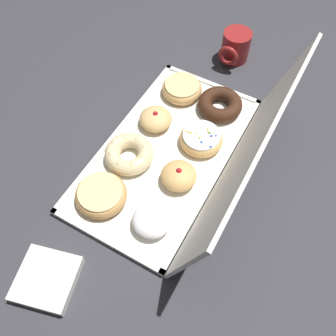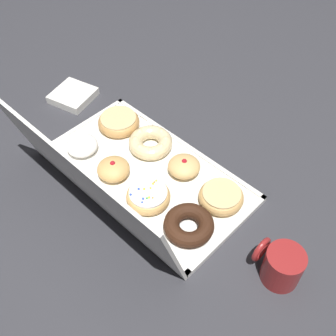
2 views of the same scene
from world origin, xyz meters
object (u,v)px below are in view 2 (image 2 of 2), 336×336
at_px(powdered_filled_donut_7, 82,145).
at_px(napkin_stack, 73,95).
at_px(chocolate_cake_ring_donut_4, 189,225).
at_px(coffee_mug, 281,265).
at_px(donut_box, 148,174).
at_px(glazed_ring_donut_3, 119,122).
at_px(cruller_donut_2, 151,142).
at_px(sprinkle_donut_5, 148,196).
at_px(jelly_filled_donut_1, 184,166).
at_px(jelly_filled_donut_6, 113,169).
at_px(glazed_ring_donut_0, 221,197).

relative_size(powdered_filled_donut_7, napkin_stack, 0.74).
xyz_separation_m(chocolate_cake_ring_donut_4, powdered_filled_donut_7, (0.38, 0.01, 0.00)).
xyz_separation_m(powdered_filled_donut_7, coffee_mug, (-0.59, -0.06, 0.01)).
bearing_deg(donut_box, chocolate_cake_ring_donut_4, 163.53).
relative_size(donut_box, glazed_ring_donut_3, 4.59).
distance_m(donut_box, powdered_filled_donut_7, 0.20).
bearing_deg(donut_box, cruller_donut_2, -48.56).
bearing_deg(donut_box, sprinkle_donut_5, 136.01).
relative_size(donut_box, cruller_donut_2, 4.53).
height_order(jelly_filled_donut_1, cruller_donut_2, jelly_filled_donut_1).
distance_m(powdered_filled_donut_7, napkin_stack, 0.24).
distance_m(jelly_filled_donut_1, napkin_stack, 0.45).
bearing_deg(powdered_filled_donut_7, coffee_mug, -173.86).
relative_size(donut_box, jelly_filled_donut_6, 6.46).
distance_m(jelly_filled_donut_1, glazed_ring_donut_3, 0.25).
bearing_deg(donut_box, glazed_ring_donut_0, -163.19).
bearing_deg(jelly_filled_donut_6, napkin_stack, -20.27).
relative_size(donut_box, napkin_stack, 4.68).
height_order(glazed_ring_donut_0, jelly_filled_donut_1, jelly_filled_donut_1).
height_order(glazed_ring_donut_3, chocolate_cake_ring_donut_4, chocolate_cake_ring_donut_4).
bearing_deg(cruller_donut_2, napkin_stack, 2.01).
bearing_deg(donut_box, powdered_filled_donut_7, 20.46).
distance_m(jelly_filled_donut_1, chocolate_cake_ring_donut_4, 0.18).
bearing_deg(jelly_filled_donut_1, cruller_donut_2, -0.65).
xyz_separation_m(glazed_ring_donut_0, cruller_donut_2, (0.25, -0.01, 0.00)).
height_order(chocolate_cake_ring_donut_4, powdered_filled_donut_7, powdered_filled_donut_7).
distance_m(glazed_ring_donut_3, sprinkle_donut_5, 0.28).
xyz_separation_m(donut_box, glazed_ring_donut_0, (-0.19, -0.06, 0.02)).
xyz_separation_m(glazed_ring_donut_3, coffee_mug, (-0.59, 0.07, 0.02)).
relative_size(donut_box, sprinkle_donut_5, 4.99).
height_order(cruller_donut_2, powdered_filled_donut_7, powdered_filled_donut_7).
bearing_deg(jelly_filled_donut_6, powdered_filled_donut_7, 0.89).
xyz_separation_m(glazed_ring_donut_3, napkin_stack, (0.21, 0.01, -0.02)).
bearing_deg(chocolate_cake_ring_donut_4, sprinkle_donut_5, 3.00).
height_order(cruller_donut_2, glazed_ring_donut_3, cruller_donut_2).
bearing_deg(glazed_ring_donut_3, glazed_ring_donut_0, 179.26).
xyz_separation_m(powdered_filled_donut_7, napkin_stack, (0.21, -0.12, -0.02)).
height_order(jelly_filled_donut_1, chocolate_cake_ring_donut_4, jelly_filled_donut_1).
distance_m(coffee_mug, napkin_stack, 0.80).
relative_size(sprinkle_donut_5, jelly_filled_donut_6, 1.29).
height_order(sprinkle_donut_5, jelly_filled_donut_6, jelly_filled_donut_6).
xyz_separation_m(donut_box, napkin_stack, (0.39, -0.06, 0.01)).
bearing_deg(donut_box, glazed_ring_donut_3, -18.98).
bearing_deg(cruller_donut_2, chocolate_cake_ring_donut_4, 153.68).
xyz_separation_m(glazed_ring_donut_0, glazed_ring_donut_3, (0.38, -0.00, 0.00)).
bearing_deg(glazed_ring_donut_3, donut_box, 161.02).
relative_size(glazed_ring_donut_0, powdered_filled_donut_7, 1.29).
xyz_separation_m(donut_box, chocolate_cake_ring_donut_4, (-0.19, 0.06, 0.02)).
bearing_deg(coffee_mug, chocolate_cake_ring_donut_4, 13.63).
distance_m(sprinkle_donut_5, napkin_stack, 0.47).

